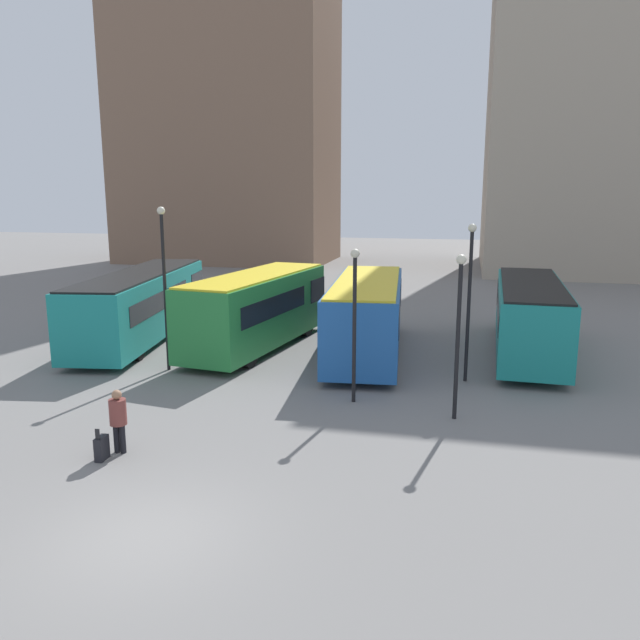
{
  "coord_description": "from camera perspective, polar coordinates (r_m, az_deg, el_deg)",
  "views": [
    {
      "loc": [
        5.67,
        -9.68,
        6.37
      ],
      "look_at": [
        0.62,
        11.74,
        1.88
      ],
      "focal_mm": 35.0,
      "sensor_mm": 36.0,
      "label": 1
    }
  ],
  "objects": [
    {
      "name": "bus_3",
      "position": [
        26.23,
        18.6,
        0.43
      ],
      "size": [
        2.83,
        10.13,
        2.92
      ],
      "rotation": [
        0.0,
        0.0,
        1.53
      ],
      "color": "#19847F",
      "rests_on": "ground_plane"
    },
    {
      "name": "lamp_post_0",
      "position": [
        21.5,
        13.51,
        2.7
      ],
      "size": [
        0.28,
        0.28,
        5.38
      ],
      "color": "black",
      "rests_on": "ground_plane"
    },
    {
      "name": "lamp_post_3",
      "position": [
        17.81,
        12.55,
        -0.16
      ],
      "size": [
        0.28,
        0.28,
        4.73
      ],
      "color": "black",
      "rests_on": "ground_plane"
    },
    {
      "name": "bus_1",
      "position": [
        25.98,
        -5.74,
        1.09
      ],
      "size": [
        3.75,
        9.34,
        3.11
      ],
      "rotation": [
        0.0,
        0.0,
        1.43
      ],
      "color": "#237A38",
      "rests_on": "ground_plane"
    },
    {
      "name": "ground_plane",
      "position": [
        12.91,
        -15.63,
        -18.51
      ],
      "size": [
        160.0,
        160.0,
        0.0
      ],
      "primitive_type": "plane",
      "color": "slate"
    },
    {
      "name": "lamp_post_2",
      "position": [
        22.96,
        -14.05,
        3.91
      ],
      "size": [
        0.28,
        0.28,
        5.9
      ],
      "color": "black",
      "rests_on": "ground_plane"
    },
    {
      "name": "traveler",
      "position": [
        16.36,
        -17.98,
        -8.32
      ],
      "size": [
        0.46,
        0.46,
        1.64
      ],
      "rotation": [
        0.0,
        0.0,
        1.66
      ],
      "color": "black",
      "rests_on": "ground_plane"
    },
    {
      "name": "building_block_left",
      "position": [
        62.25,
        -8.67,
        24.27
      ],
      "size": [
        19.15,
        11.42,
        40.43
      ],
      "color": "#7F604C",
      "rests_on": "ground_plane"
    },
    {
      "name": "suitcase",
      "position": [
        16.33,
        -19.34,
        -10.98
      ],
      "size": [
        0.24,
        0.45,
        0.84
      ],
      "rotation": [
        0.0,
        0.0,
        1.66
      ],
      "color": "black",
      "rests_on": "ground_plane"
    },
    {
      "name": "bus_2",
      "position": [
        24.94,
        4.32,
        0.56
      ],
      "size": [
        3.54,
        10.0,
        3.01
      ],
      "rotation": [
        0.0,
        0.0,
        1.67
      ],
      "color": "#1E56A3",
      "rests_on": "ground_plane"
    },
    {
      "name": "lamp_post_1",
      "position": [
        18.85,
        3.17,
        0.77
      ],
      "size": [
        0.28,
        0.28,
        4.75
      ],
      "color": "black",
      "rests_on": "ground_plane"
    },
    {
      "name": "bus_0",
      "position": [
        28.62,
        -16.0,
        1.54
      ],
      "size": [
        4.37,
        11.69,
        2.98
      ],
      "rotation": [
        0.0,
        0.0,
        1.73
      ],
      "color": "#19847F",
      "rests_on": "ground_plane"
    }
  ]
}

